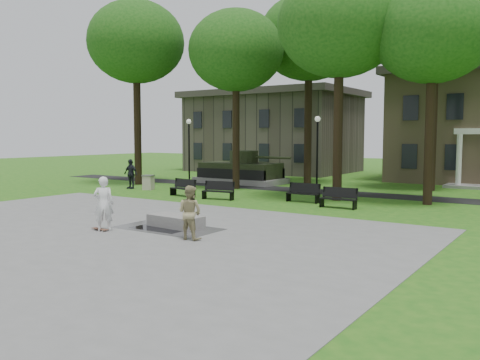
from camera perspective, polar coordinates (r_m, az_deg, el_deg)
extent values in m
plane|color=#215D15|center=(22.62, -6.09, -3.93)|extent=(120.00, 120.00, 0.00)
cube|color=gray|center=(19.13, -15.82, -5.70)|extent=(22.00, 16.00, 0.02)
cube|color=black|center=(32.65, 7.58, -1.19)|extent=(44.00, 2.60, 0.01)
cube|color=#4C443D|center=(50.46, 3.75, 5.10)|extent=(15.00, 10.00, 7.20)
cylinder|color=black|center=(37.13, -11.44, 6.41)|extent=(0.52, 0.52, 8.96)
ellipsoid|color=#154911|center=(37.70, -11.59, 14.95)|extent=(6.80, 6.80, 5.78)
cylinder|color=black|center=(33.45, -0.45, 5.86)|extent=(0.48, 0.48, 8.00)
ellipsoid|color=#154911|center=(33.90, -0.46, 14.34)|extent=(6.20, 6.20, 5.27)
cylinder|color=black|center=(27.83, 10.95, 6.27)|extent=(0.50, 0.50, 8.32)
ellipsoid|color=#154911|center=(28.43, 11.13, 16.80)|extent=(6.60, 6.60, 5.61)
cylinder|color=black|center=(27.36, 20.52, 5.40)|extent=(0.46, 0.46, 7.68)
ellipsoid|color=#154911|center=(27.83, 20.83, 15.32)|extent=(6.00, 6.00, 5.10)
cylinder|color=black|center=(36.95, 7.65, 6.72)|extent=(0.54, 0.54, 9.28)
ellipsoid|color=#154911|center=(37.58, 7.75, 15.60)|extent=(7.20, 7.20, 6.12)
cylinder|color=black|center=(34.52, 20.84, 6.04)|extent=(0.50, 0.50, 8.64)
ellipsoid|color=#154911|center=(35.07, 21.12, 14.89)|extent=(6.40, 6.40, 5.44)
cylinder|color=black|center=(38.23, -5.74, 3.03)|extent=(0.12, 0.12, 4.40)
sphere|color=silver|center=(38.22, -5.77, 6.55)|extent=(0.36, 0.36, 0.36)
cylinder|color=black|center=(38.36, -5.71, -0.14)|extent=(0.32, 0.32, 0.16)
cylinder|color=black|center=(32.54, 8.65, 2.65)|extent=(0.12, 0.12, 4.40)
sphere|color=silver|center=(32.53, 8.71, 6.79)|extent=(0.36, 0.36, 0.36)
cylinder|color=black|center=(32.70, 8.60, -1.06)|extent=(0.32, 0.32, 0.16)
cube|color=gray|center=(37.61, 0.05, -0.03)|extent=(6.50, 3.40, 0.40)
cube|color=#2A3119|center=(37.55, 0.05, 1.11)|extent=(5.80, 2.80, 1.10)
cube|color=black|center=(36.46, -1.13, 0.67)|extent=(5.80, 0.35, 0.70)
cube|color=black|center=(38.69, 1.17, 0.92)|extent=(5.80, 0.35, 0.70)
cylinder|color=#2A3119|center=(37.33, 0.44, 2.62)|extent=(2.10, 2.10, 0.90)
cylinder|color=#2A3119|center=(36.11, 3.48, 2.53)|extent=(3.20, 0.18, 0.18)
cube|color=black|center=(19.40, -8.92, -5.39)|extent=(2.20, 1.20, 0.00)
cube|color=gray|center=(19.60, -7.23, -4.60)|extent=(2.27, 1.16, 0.45)
cube|color=brown|center=(19.44, -15.47, -5.39)|extent=(0.79, 0.26, 0.07)
imported|color=white|center=(19.19, -15.07, -2.59)|extent=(0.86, 0.85, 2.01)
imported|color=tan|center=(17.12, -5.66, -3.65)|extent=(0.92, 0.73, 1.83)
imported|color=black|center=(34.25, -12.18, 0.67)|extent=(1.16, 0.51, 1.96)
cube|color=black|center=(29.49, -6.48, -0.97)|extent=(1.85, 0.75, 0.05)
cube|color=black|center=(29.63, -6.21, -0.35)|extent=(1.80, 0.46, 0.50)
cube|color=black|center=(30.07, -7.71, -1.30)|extent=(0.14, 0.45, 0.45)
cube|color=black|center=(28.97, -5.19, -1.51)|extent=(0.14, 0.45, 0.45)
cube|color=black|center=(27.84, -2.50, -1.29)|extent=(1.85, 0.74, 0.05)
cube|color=black|center=(27.98, -2.24, -0.64)|extent=(1.80, 0.44, 0.50)
cube|color=black|center=(28.37, -3.88, -1.64)|extent=(0.13, 0.45, 0.45)
cube|color=black|center=(27.37, -1.07, -1.87)|extent=(0.13, 0.45, 0.45)
cube|color=black|center=(26.92, 7.06, -1.54)|extent=(1.81, 0.47, 0.05)
cube|color=black|center=(27.08, 7.28, -0.87)|extent=(1.80, 0.17, 0.50)
cube|color=black|center=(27.34, 5.47, -1.90)|extent=(0.07, 0.45, 0.45)
cube|color=black|center=(26.58, 8.69, -2.14)|extent=(0.07, 0.45, 0.45)
cube|color=black|center=(24.94, 10.95, -2.12)|extent=(1.80, 0.46, 0.05)
cube|color=black|center=(25.10, 11.16, -1.38)|extent=(1.80, 0.17, 0.50)
cube|color=black|center=(25.31, 9.17, -2.50)|extent=(0.06, 0.45, 0.45)
cube|color=black|center=(24.65, 12.77, -2.76)|extent=(0.06, 0.45, 0.45)
cube|color=#BCB39B|center=(33.40, -10.25, -0.32)|extent=(0.75, 0.75, 0.90)
cube|color=#4C4C4C|center=(33.36, -10.26, 0.50)|extent=(0.83, 0.83, 0.06)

